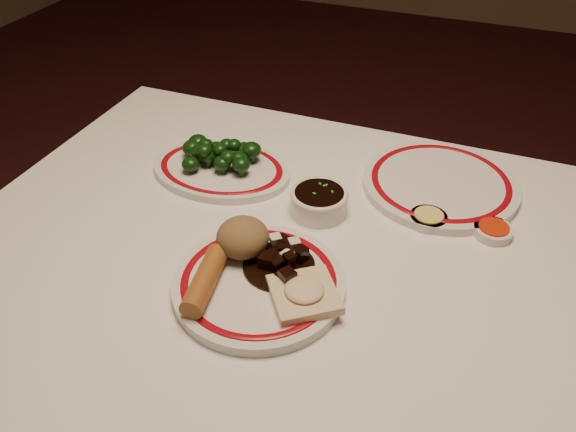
# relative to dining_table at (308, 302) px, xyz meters

# --- Properties ---
(dining_table) EXTENTS (1.20, 0.90, 0.75)m
(dining_table) POSITION_rel_dining_table_xyz_m (0.00, 0.00, 0.00)
(dining_table) COLOR white
(dining_table) RESTS_ON ground
(main_plate) EXTENTS (0.33, 0.33, 0.02)m
(main_plate) POSITION_rel_dining_table_xyz_m (-0.05, -0.08, 0.10)
(main_plate) COLOR silver
(main_plate) RESTS_ON dining_table
(rice_mound) EXTENTS (0.08, 0.08, 0.06)m
(rice_mound) POSITION_rel_dining_table_xyz_m (-0.10, -0.03, 0.14)
(rice_mound) COLOR brown
(rice_mound) RESTS_ON main_plate
(spring_roll) EXTENTS (0.05, 0.13, 0.03)m
(spring_roll) POSITION_rel_dining_table_xyz_m (-0.12, -0.13, 0.13)
(spring_roll) COLOR #9A5D26
(spring_roll) RESTS_ON main_plate
(fried_wonton) EXTENTS (0.13, 0.13, 0.03)m
(fried_wonton) POSITION_rel_dining_table_xyz_m (0.02, -0.09, 0.12)
(fried_wonton) COLOR beige
(fried_wonton) RESTS_ON main_plate
(stirfry_heap) EXTENTS (0.11, 0.11, 0.03)m
(stirfry_heap) POSITION_rel_dining_table_xyz_m (-0.03, -0.04, 0.12)
(stirfry_heap) COLOR black
(stirfry_heap) RESTS_ON main_plate
(broccoli_plate) EXTENTS (0.28, 0.24, 0.02)m
(broccoli_plate) POSITION_rel_dining_table_xyz_m (-0.24, 0.17, 0.10)
(broccoli_plate) COLOR silver
(broccoli_plate) RESTS_ON dining_table
(broccoli_pile) EXTENTS (0.15, 0.11, 0.05)m
(broccoli_pile) POSITION_rel_dining_table_xyz_m (-0.25, 0.18, 0.13)
(broccoli_pile) COLOR #23471C
(broccoli_pile) RESTS_ON broccoli_plate
(soy_bowl) EXTENTS (0.10, 0.10, 0.04)m
(soy_bowl) POSITION_rel_dining_table_xyz_m (-0.03, 0.13, 0.11)
(soy_bowl) COLOR silver
(soy_bowl) RESTS_ON dining_table
(sweet_sour_dish) EXTENTS (0.06, 0.06, 0.02)m
(sweet_sour_dish) POSITION_rel_dining_table_xyz_m (0.26, 0.17, 0.10)
(sweet_sour_dish) COLOR silver
(sweet_sour_dish) RESTS_ON dining_table
(mustard_dish) EXTENTS (0.06, 0.06, 0.02)m
(mustard_dish) POSITION_rel_dining_table_xyz_m (0.16, 0.17, 0.10)
(mustard_dish) COLOR silver
(mustard_dish) RESTS_ON dining_table
(far_plate) EXTENTS (0.34, 0.34, 0.02)m
(far_plate) POSITION_rel_dining_table_xyz_m (0.16, 0.28, 0.10)
(far_plate) COLOR silver
(far_plate) RESTS_ON dining_table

